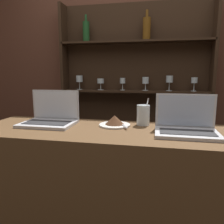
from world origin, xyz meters
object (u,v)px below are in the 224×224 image
Objects in this scene: cake_plate at (115,122)px; laptop_far at (186,125)px; laptop_near at (51,117)px; water_glass at (143,115)px.

laptop_far is at bearing -12.86° from cake_plate.
cake_plate is (-0.41, 0.09, -0.02)m from laptop_far.
laptop_near reaches higher than water_glass.
laptop_near reaches higher than cake_plate.
laptop_far is 1.70× the size of cake_plate.
laptop_near is 0.42m from cake_plate.
laptop_near reaches higher than laptop_far.
laptop_near is 1.00× the size of laptop_far.
cake_plate is at bearing 3.78° from laptop_near.
cake_plate is 0.19m from water_glass.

